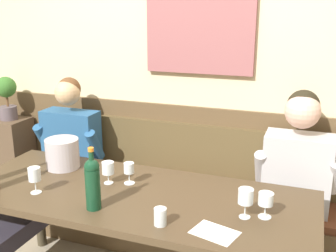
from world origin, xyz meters
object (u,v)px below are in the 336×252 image
(wine_glass_center_front, at_px, (108,169))
(water_tumbler_center, at_px, (160,217))
(wine_glass_by_bottle, at_px, (34,175))
(person_center_right_seat, at_px, (45,177))
(dining_table, at_px, (134,206))
(wine_glass_near_bucket, at_px, (266,200))
(potted_plant, at_px, (7,95))
(wall_bench, at_px, (172,213))
(wine_bottle_amber_mid, at_px, (93,182))
(person_center_left_seat, at_px, (292,210))
(wine_glass_center_rear, at_px, (129,169))
(wine_glass_right_end, at_px, (246,197))
(ice_bucket, at_px, (62,153))

(wine_glass_center_front, distance_m, water_tumbler_center, 0.59)
(wine_glass_by_bottle, bearing_deg, person_center_right_seat, 123.14)
(dining_table, bearing_deg, wine_glass_near_bucket, -1.88)
(potted_plant, bearing_deg, wall_bench, -1.34)
(wine_bottle_amber_mid, distance_m, wine_glass_near_bucket, 0.89)
(wine_bottle_amber_mid, distance_m, wine_glass_by_bottle, 0.41)
(wall_bench, xyz_separation_m, person_center_right_seat, (-0.84, -0.38, 0.32))
(dining_table, relative_size, wine_glass_by_bottle, 13.36)
(wine_glass_near_bucket, bearing_deg, person_center_right_seat, 168.76)
(person_center_left_seat, bearing_deg, wine_glass_center_rear, -166.78)
(potted_plant, bearing_deg, wine_glass_right_end, -19.72)
(wine_glass_center_rear, height_order, wine_glass_right_end, wine_glass_right_end)
(wall_bench, bearing_deg, water_tumbler_center, -73.75)
(wall_bench, height_order, wine_glass_by_bottle, wall_bench)
(wall_bench, bearing_deg, wine_glass_near_bucket, -42.89)
(dining_table, height_order, wine_glass_center_front, wine_glass_center_front)
(person_center_left_seat, height_order, ice_bucket, person_center_left_seat)
(wine_glass_center_rear, xyz_separation_m, wine_glass_center_front, (-0.12, -0.04, -0.00))
(wall_bench, xyz_separation_m, wine_bottle_amber_mid, (-0.12, -0.91, 0.62))
(wine_glass_by_bottle, distance_m, wine_glass_near_bucket, 1.28)
(wine_glass_center_front, bearing_deg, wall_bench, 71.69)
(wine_glass_right_end, bearing_deg, wine_glass_by_bottle, -173.58)
(person_center_left_seat, xyz_separation_m, ice_bucket, (-1.46, -0.14, 0.21))
(wine_glass_center_front, distance_m, wine_glass_near_bucket, 0.95)
(wall_bench, xyz_separation_m, person_center_left_seat, (0.86, -0.34, 0.35))
(wine_glass_by_bottle, height_order, potted_plant, potted_plant)
(wall_bench, relative_size, dining_table, 1.15)
(wine_bottle_amber_mid, bearing_deg, dining_table, 64.61)
(wall_bench, xyz_separation_m, potted_plant, (-1.48, 0.03, 0.79))
(dining_table, bearing_deg, wine_bottle_amber_mid, -115.39)
(wall_bench, xyz_separation_m, wine_glass_near_bucket, (0.74, -0.69, 0.56))
(wall_bench, xyz_separation_m, wine_glass_center_front, (-0.20, -0.60, 0.56))
(ice_bucket, distance_m, wine_glass_center_rear, 0.53)
(potted_plant, bearing_deg, wine_glass_center_rear, -22.90)
(wine_glass_by_bottle, xyz_separation_m, wine_glass_right_end, (1.17, 0.13, 0.00))
(wine_glass_center_front, bearing_deg, wine_glass_right_end, -8.78)
(water_tumbler_center, distance_m, potted_plant, 2.03)
(potted_plant, bearing_deg, person_center_left_seat, -9.01)
(wine_bottle_amber_mid, xyz_separation_m, water_tumbler_center, (0.39, -0.04, -0.11))
(wall_bench, relative_size, ice_bucket, 10.78)
(wall_bench, bearing_deg, dining_table, -90.00)
(wine_glass_right_end, bearing_deg, person_center_left_seat, 61.54)
(dining_table, height_order, wine_glass_by_bottle, wine_glass_by_bottle)
(wine_glass_near_bucket, relative_size, wine_glass_right_end, 0.85)
(person_center_right_seat, height_order, wine_glass_center_rear, person_center_right_seat)
(ice_bucket, height_order, water_tumbler_center, ice_bucket)
(person_center_left_seat, height_order, wine_glass_by_bottle, person_center_left_seat)
(wine_glass_right_end, bearing_deg, wine_glass_center_front, 171.22)
(person_center_left_seat, bearing_deg, wine_glass_near_bucket, -108.27)
(ice_bucket, distance_m, potted_plant, 1.04)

